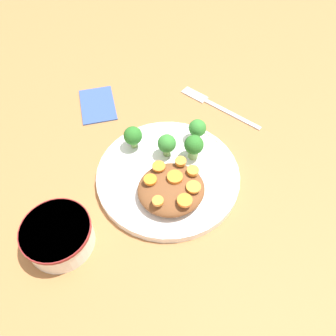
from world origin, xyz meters
TOP-DOWN VIEW (x-y plane):
  - ground_plane at (0.00, 0.00)m, footprint 4.00×4.00m
  - plate at (0.00, 0.00)m, footprint 0.27×0.27m
  - dip_bowl at (-0.07, 0.21)m, footprint 0.11×0.11m
  - stew_mound at (-0.05, 0.01)m, footprint 0.11×0.12m
  - broccoli_floret_0 at (0.08, 0.04)m, footprint 0.04×0.04m
  - broccoli_floret_1 at (0.04, -0.01)m, footprint 0.04×0.04m
  - broccoli_floret_2 at (0.06, -0.08)m, footprint 0.03×0.03m
  - broccoli_floret_3 at (0.02, -0.06)m, footprint 0.04×0.04m
  - carrot_slice_0 at (-0.04, 0.00)m, footprint 0.03×0.03m
  - carrot_slice_1 at (-0.03, 0.04)m, footprint 0.02×0.02m
  - carrot_slice_2 at (-0.09, -0.00)m, footprint 0.03×0.03m
  - carrot_slice_3 at (-0.07, 0.04)m, footprint 0.02×0.02m
  - carrot_slice_4 at (-0.03, -0.03)m, footprint 0.02×0.02m
  - carrot_slice_5 at (-0.07, -0.02)m, footprint 0.02×0.02m
  - carrot_slice_6 at (-0.01, 0.02)m, footprint 0.02×0.02m
  - carrot_slice_7 at (-0.01, -0.02)m, footprint 0.02×0.02m
  - fork at (0.16, -0.16)m, footprint 0.18×0.12m
  - napkin at (0.24, 0.09)m, footprint 0.12×0.08m

SIDE VIEW (x-z plane):
  - ground_plane at x=0.00m, z-range 0.00..0.00m
  - napkin at x=0.24m, z-range 0.00..0.01m
  - fork at x=0.16m, z-range 0.00..0.01m
  - plate at x=0.00m, z-range 0.00..0.02m
  - dip_bowl at x=-0.07m, z-range 0.00..0.05m
  - stew_mound at x=-0.05m, z-range 0.02..0.05m
  - broccoli_floret_0 at x=0.08m, z-range 0.02..0.07m
  - broccoli_floret_1 at x=0.04m, z-range 0.02..0.07m
  - broccoli_floret_2 at x=0.06m, z-range 0.02..0.07m
  - broccoli_floret_3 at x=0.02m, z-range 0.02..0.07m
  - carrot_slice_5 at x=-0.07m, z-range 0.05..0.05m
  - carrot_slice_6 at x=-0.01m, z-range 0.05..0.05m
  - carrot_slice_1 at x=-0.03m, z-range 0.05..0.05m
  - carrot_slice_2 at x=-0.09m, z-range 0.05..0.05m
  - carrot_slice_3 at x=-0.07m, z-range 0.05..0.06m
  - carrot_slice_7 at x=-0.01m, z-range 0.05..0.06m
  - carrot_slice_4 at x=-0.03m, z-range 0.05..0.06m
  - carrot_slice_0 at x=-0.04m, z-range 0.05..0.06m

